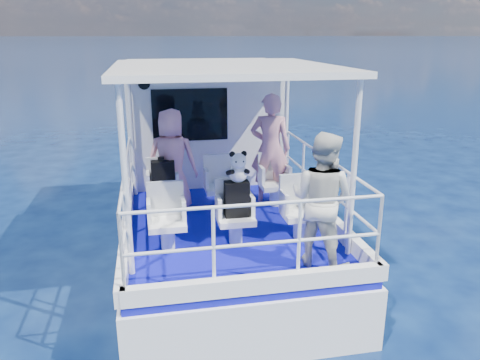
% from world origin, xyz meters
% --- Properties ---
extents(ground, '(2000.00, 2000.00, 0.00)m').
position_xyz_m(ground, '(0.00, 0.00, 0.00)').
color(ground, '#08173C').
rests_on(ground, ground).
extents(hull, '(3.00, 7.00, 1.60)m').
position_xyz_m(hull, '(0.00, 1.00, 0.00)').
color(hull, white).
rests_on(hull, ground).
extents(deck, '(2.90, 6.90, 0.10)m').
position_xyz_m(deck, '(0.00, 1.00, 0.85)').
color(deck, '#0C0BA0').
rests_on(deck, hull).
extents(cabin, '(2.85, 2.00, 2.20)m').
position_xyz_m(cabin, '(0.00, 2.30, 2.00)').
color(cabin, white).
rests_on(cabin, deck).
extents(canopy, '(3.00, 3.20, 0.08)m').
position_xyz_m(canopy, '(0.00, -0.20, 3.14)').
color(canopy, white).
rests_on(canopy, cabin).
extents(canopy_posts, '(2.77, 2.97, 2.20)m').
position_xyz_m(canopy_posts, '(0.00, -0.25, 2.00)').
color(canopy_posts, white).
rests_on(canopy_posts, deck).
extents(railings, '(2.84, 3.59, 1.00)m').
position_xyz_m(railings, '(0.00, -0.58, 1.40)').
color(railings, white).
rests_on(railings, deck).
extents(seat_port_fwd, '(0.48, 0.46, 0.38)m').
position_xyz_m(seat_port_fwd, '(-0.90, 0.20, 1.09)').
color(seat_port_fwd, white).
rests_on(seat_port_fwd, deck).
extents(seat_center_fwd, '(0.48, 0.46, 0.38)m').
position_xyz_m(seat_center_fwd, '(0.00, 0.20, 1.09)').
color(seat_center_fwd, white).
rests_on(seat_center_fwd, deck).
extents(seat_stbd_fwd, '(0.48, 0.46, 0.38)m').
position_xyz_m(seat_stbd_fwd, '(0.90, 0.20, 1.09)').
color(seat_stbd_fwd, white).
rests_on(seat_stbd_fwd, deck).
extents(seat_port_aft, '(0.48, 0.46, 0.38)m').
position_xyz_m(seat_port_aft, '(-0.90, -1.10, 1.09)').
color(seat_port_aft, white).
rests_on(seat_port_aft, deck).
extents(seat_center_aft, '(0.48, 0.46, 0.38)m').
position_xyz_m(seat_center_aft, '(0.00, -1.10, 1.09)').
color(seat_center_aft, white).
rests_on(seat_center_aft, deck).
extents(seat_stbd_aft, '(0.48, 0.46, 0.38)m').
position_xyz_m(seat_stbd_aft, '(0.90, -1.10, 1.09)').
color(seat_stbd_aft, white).
rests_on(seat_stbd_aft, deck).
extents(passenger_port_fwd, '(0.69, 0.57, 1.61)m').
position_xyz_m(passenger_port_fwd, '(-0.74, 0.37, 1.70)').
color(passenger_port_fwd, pink).
rests_on(passenger_port_fwd, deck).
extents(passenger_stbd_fwd, '(0.76, 0.62, 1.80)m').
position_xyz_m(passenger_stbd_fwd, '(0.87, 0.43, 1.80)').
color(passenger_stbd_fwd, pink).
rests_on(passenger_stbd_fwd, deck).
extents(passenger_stbd_aft, '(1.00, 1.00, 1.63)m').
position_xyz_m(passenger_stbd_aft, '(0.89, -1.87, 1.72)').
color(passenger_stbd_aft, beige).
rests_on(passenger_stbd_aft, deck).
extents(backpack_port, '(0.35, 0.20, 0.47)m').
position_xyz_m(backpack_port, '(-0.89, 0.19, 1.51)').
color(backpack_port, black).
rests_on(backpack_port, seat_port_fwd).
extents(backpack_center, '(0.32, 0.18, 0.48)m').
position_xyz_m(backpack_center, '(0.02, -1.09, 1.52)').
color(backpack_center, black).
rests_on(backpack_center, seat_center_aft).
extents(compact_camera, '(0.10, 0.06, 0.06)m').
position_xyz_m(compact_camera, '(-0.91, 0.20, 1.77)').
color(compact_camera, black).
rests_on(compact_camera, backpack_port).
extents(panda, '(0.26, 0.22, 0.40)m').
position_xyz_m(panda, '(0.04, -1.10, 1.96)').
color(panda, silver).
rests_on(panda, backpack_center).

